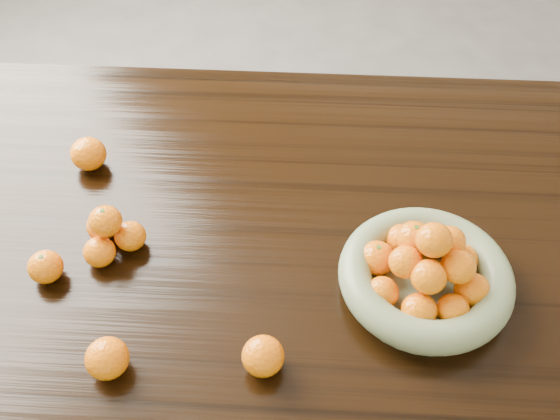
# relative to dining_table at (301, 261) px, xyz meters

# --- Properties ---
(ground) EXTENTS (5.00, 5.00, 0.00)m
(ground) POSITION_rel_dining_table_xyz_m (0.00, 0.00, -0.66)
(ground) COLOR #5E5A58
(ground) RESTS_ON ground
(dining_table) EXTENTS (2.00, 1.00, 0.75)m
(dining_table) POSITION_rel_dining_table_xyz_m (0.00, 0.00, 0.00)
(dining_table) COLOR black
(dining_table) RESTS_ON ground
(fruit_bowl) EXTENTS (0.29, 0.29, 0.15)m
(fruit_bowl) POSITION_rel_dining_table_xyz_m (0.21, -0.11, 0.13)
(fruit_bowl) COLOR #737F5D
(fruit_bowl) RESTS_ON dining_table
(orange_pyramid) EXTENTS (0.11, 0.12, 0.10)m
(orange_pyramid) POSITION_rel_dining_table_xyz_m (-0.34, -0.06, 0.13)
(orange_pyramid) COLOR orange
(orange_pyramid) RESTS_ON dining_table
(loose_orange_0) EXTENTS (0.06, 0.06, 0.06)m
(loose_orange_0) POSITION_rel_dining_table_xyz_m (-0.44, -0.13, 0.12)
(loose_orange_0) COLOR orange
(loose_orange_0) RESTS_ON dining_table
(loose_orange_1) EXTENTS (0.07, 0.07, 0.06)m
(loose_orange_1) POSITION_rel_dining_table_xyz_m (-0.29, -0.29, 0.12)
(loose_orange_1) COLOR orange
(loose_orange_1) RESTS_ON dining_table
(loose_orange_2) EXTENTS (0.07, 0.07, 0.06)m
(loose_orange_2) POSITION_rel_dining_table_xyz_m (-0.05, -0.28, 0.12)
(loose_orange_2) COLOR orange
(loose_orange_2) RESTS_ON dining_table
(loose_orange_3) EXTENTS (0.07, 0.07, 0.07)m
(loose_orange_3) POSITION_rel_dining_table_xyz_m (-0.44, 0.15, 0.12)
(loose_orange_3) COLOR orange
(loose_orange_3) RESTS_ON dining_table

